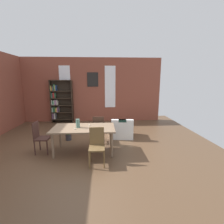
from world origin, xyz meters
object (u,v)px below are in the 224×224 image
dining_chair_head_left (40,136)px  dining_table (84,130)px  bookshelf_tall (60,102)px  potted_plant_by_shelf (68,134)px  dining_chair_far_right (98,128)px  vase_on_table (78,123)px  armchair_white (122,130)px  dining_chair_near_right (97,145)px

dining_chair_head_left → dining_table: bearing=-0.1°
bookshelf_tall → potted_plant_by_shelf: bearing=-70.8°
dining_table → dining_chair_far_right: size_ratio=1.93×
bookshelf_tall → potted_plant_by_shelf: size_ratio=4.89×
dining_table → dining_chair_far_right: dining_chair_far_right is taller
bookshelf_tall → potted_plant_by_shelf: 2.90m
vase_on_table → armchair_white: size_ratio=0.29×
vase_on_table → potted_plant_by_shelf: vase_on_table is taller
vase_on_table → dining_chair_far_right: bearing=51.5°
dining_chair_head_left → potted_plant_by_shelf: 1.21m
dining_chair_far_right → dining_chair_head_left: 1.86m
dining_chair_near_right → potted_plant_by_shelf: (-1.10, 1.74, -0.27)m
dining_table → dining_chair_near_right: 0.86m
dining_chair_near_right → armchair_white: 2.17m
dining_chair_near_right → potted_plant_by_shelf: dining_chair_near_right is taller
potted_plant_by_shelf → dining_table: bearing=-55.9°
bookshelf_tall → armchair_white: bookshelf_tall is taller
dining_table → dining_chair_head_left: size_ratio=1.93×
dining_chair_far_right → bookshelf_tall: 3.58m
dining_chair_far_right → dining_chair_near_right: size_ratio=1.00×
vase_on_table → dining_chair_head_left: vase_on_table is taller
vase_on_table → armchair_white: vase_on_table is taller
potted_plant_by_shelf → dining_chair_head_left: bearing=-120.9°
potted_plant_by_shelf → bookshelf_tall: bearing=109.2°
dining_table → bookshelf_tall: size_ratio=0.85×
dining_chair_near_right → bookshelf_tall: size_ratio=0.44×
dining_table → dining_chair_near_right: size_ratio=1.93×
dining_table → dining_chair_head_left: dining_chair_head_left is taller
dining_chair_near_right → dining_chair_head_left: 1.85m
vase_on_table → dining_chair_near_right: (0.58, -0.73, -0.38)m
vase_on_table → bookshelf_tall: 3.91m
dining_table → potted_plant_by_shelf: (-0.69, 1.01, -0.45)m
vase_on_table → dining_chair_head_left: bearing=179.9°
dining_chair_head_left → armchair_white: size_ratio=1.10×
bookshelf_tall → potted_plant_by_shelf: (0.91, -2.62, -0.84)m
dining_chair_far_right → potted_plant_by_shelf: bearing=165.6°
dining_chair_far_right → dining_chair_head_left: size_ratio=1.00×
dining_chair_head_left → armchair_white: dining_chair_head_left is taller
armchair_white → dining_chair_near_right: bearing=-114.4°
dining_chair_near_right → potted_plant_by_shelf: bearing=122.2°
vase_on_table → dining_chair_near_right: 1.01m
dining_chair_near_right → dining_chair_head_left: same height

